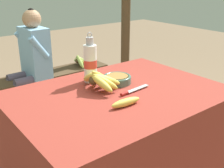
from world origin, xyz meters
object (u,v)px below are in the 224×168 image
Objects in this scene: support_post_far at (126,2)px; banana_bunch_ripe at (99,79)px; serving_bowl at (117,79)px; wooden_bench at (47,79)px; seated_vendor at (31,57)px; loose_banana_front at (126,102)px; banana_bunch_green at (80,61)px; knife at (131,91)px; water_bottle at (90,63)px.

banana_bunch_ripe is at bearing -134.53° from support_post_far.
banana_bunch_ripe is 1.76× the size of serving_bowl.
wooden_bench is at bearing 84.65° from serving_bowl.
serving_bowl is 0.13× the size of wooden_bench.
seated_vendor reaches higher than serving_bowl.
serving_bowl is at bearing 58.76° from loose_banana_front.
banana_bunch_ripe is 1.09× the size of banana_bunch_green.
loose_banana_front is 0.79× the size of knife.
banana_bunch_ripe is at bearing 86.11° from loose_banana_front.
water_bottle reaches higher than loose_banana_front.
banana_bunch_ripe is 0.17m from serving_bowl.
water_bottle reaches higher than knife.
banana_bunch_ripe is 0.28m from loose_banana_front.
water_bottle is 1.48m from banana_bunch_green.
seated_vendor reaches higher than water_bottle.
support_post_far is at bearing -174.48° from seated_vendor.
support_post_far reaches higher than knife.
seated_vendor is at bearing 83.99° from knife.
knife is 1.54m from seated_vendor.
knife is at bearing -50.61° from banana_bunch_ripe.
loose_banana_front is at bearing -100.48° from wooden_bench.
support_post_far is at bearing 49.63° from loose_banana_front.
seated_vendor is 0.51× the size of support_post_far.
banana_bunch_green reaches higher than wooden_bench.
banana_bunch_green is at bearing -0.95° from wooden_bench.
banana_bunch_ripe is 1.35× the size of knife.
wooden_bench is 4.86× the size of banana_bunch_green.
serving_bowl is 2.11m from support_post_far.
water_bottle is at bearing 81.88° from loose_banana_front.
wooden_bench is at bearing 78.72° from water_bottle.
banana_bunch_ripe is 1.41m from seated_vendor.
knife is at bearing -96.25° from wooden_bench.
loose_banana_front is (-0.18, -0.30, -0.01)m from serving_bowl.
water_bottle is 2.09m from support_post_far.
banana_bunch_ripe reaches higher than banana_bunch_green.
support_post_far is (1.44, 1.73, 0.33)m from knife.
wooden_bench is at bearing -170.56° from seated_vendor.
wooden_bench is 1.48m from support_post_far.
banana_bunch_ripe is at bearing -101.71° from wooden_bench.
serving_bowl is 1.46m from wooden_bench.
banana_bunch_green is (0.68, 1.26, -0.40)m from water_bottle.
knife is 0.21× the size of seated_vendor.
water_bottle is 1.40m from wooden_bench.
serving_bowl is (0.16, 0.03, -0.04)m from banana_bunch_ripe.
support_post_far is at bearing 43.25° from water_bottle.
loose_banana_front is at bearing 82.51° from seated_vendor.
wooden_bench is (0.13, 1.39, -0.44)m from serving_bowl.
banana_bunch_green is (0.72, 1.41, -0.34)m from banana_bunch_ripe.
banana_bunch_green is (0.55, 1.38, -0.30)m from serving_bowl.
seated_vendor reaches higher than wooden_bench.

